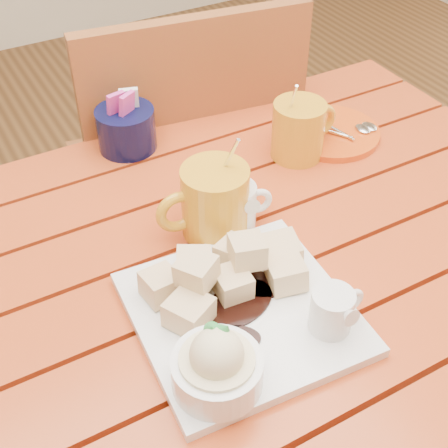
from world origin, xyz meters
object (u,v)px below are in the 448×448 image
dessert_plate (237,316)px  chair_far (183,174)px  coffee_mug_left (213,201)px  orange_saucer (331,132)px  coffee_mug_right (300,129)px  table (220,313)px

dessert_plate → chair_far: chair_far is taller
dessert_plate → coffee_mug_left: (0.07, 0.19, 0.03)m
coffee_mug_left → chair_far: (0.15, 0.43, -0.28)m
orange_saucer → coffee_mug_right: bearing=-167.2°
coffee_mug_right → dessert_plate: bearing=-140.8°
dessert_plate → coffee_mug_left: bearing=70.0°
dessert_plate → coffee_mug_left: 0.20m
table → chair_far: 0.54m
table → coffee_mug_right: bearing=34.4°
coffee_mug_left → orange_saucer: bearing=26.6°
table → dessert_plate: 0.19m
coffee_mug_left → chair_far: 0.53m
table → dessert_plate: (-0.04, -0.12, 0.14)m
chair_far → dessert_plate: bearing=78.3°
orange_saucer → dessert_plate: bearing=-140.8°
coffee_mug_right → orange_saucer: size_ratio=0.84×
dessert_plate → coffee_mug_right: coffee_mug_right is taller
coffee_mug_left → coffee_mug_right: size_ratio=1.11×
coffee_mug_left → orange_saucer: (0.31, 0.13, -0.05)m
dessert_plate → coffee_mug_right: size_ratio=1.90×
chair_far → coffee_mug_right: bearing=111.2°
dessert_plate → chair_far: 0.70m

